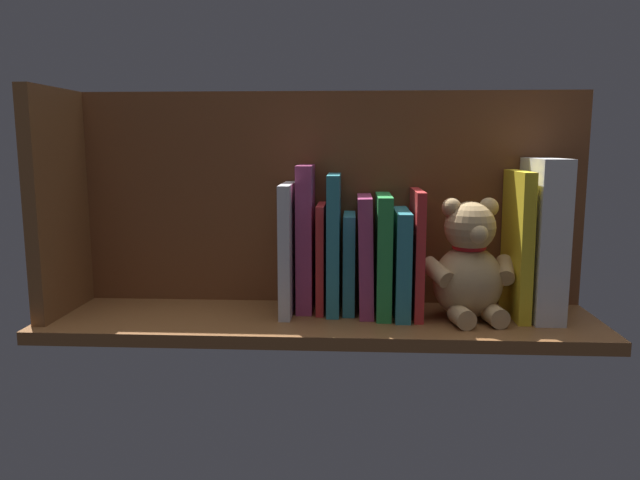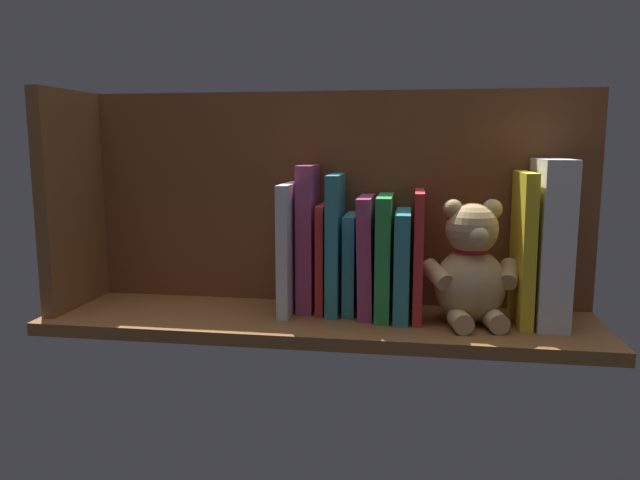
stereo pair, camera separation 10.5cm
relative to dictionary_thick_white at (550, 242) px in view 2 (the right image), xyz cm
name	(u,v)px [view 2 (the right image)]	position (x,y,z in cm)	size (l,w,h in cm)	color
ground_plane	(320,321)	(38.61, 1.84, -14.93)	(96.89, 25.20, 2.20)	brown
shelf_back_panel	(329,199)	(38.61, -8.51, 6.01)	(96.89, 1.50, 39.68)	brown
shelf_side_divider	(71,200)	(85.06, 1.84, 6.01)	(2.40, 19.20, 39.68)	brown
dictionary_thick_white	(550,242)	(0.00, 0.00, 0.00)	(5.08, 14.53, 27.66)	silver
book_0	(523,248)	(4.22, -0.34, -1.08)	(2.13, 14.04, 25.51)	yellow
teddy_bear	(471,269)	(12.81, 1.86, -4.59)	(16.76, 14.97, 21.01)	tan
book_1	(418,254)	(21.62, -0.37, -2.75)	(1.57, 13.98, 22.16)	red
book_2	(402,264)	(24.32, -0.13, -4.52)	(2.58, 14.46, 18.63)	teal
book_3	(384,256)	(27.50, -0.45, -3.19)	(2.55, 13.83, 21.28)	green
book_4	(367,256)	(30.63, -0.97, -3.33)	(2.47, 12.78, 21.00)	#B23F72
book_5	(351,263)	(33.53, -1.95, -4.98)	(2.10, 10.82, 17.71)	teal
book_6	(336,244)	(36.31, -1.45, -1.44)	(2.22, 11.83, 24.79)	teal
book_7	(323,258)	(38.73, -1.99, -4.13)	(1.38, 10.75, 19.41)	red
book_8	(308,238)	(41.45, -2.33, -0.65)	(2.84, 10.07, 26.35)	#B23F72
book_9	(290,248)	(44.49, -0.40, -2.24)	(2.01, 13.92, 23.19)	silver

